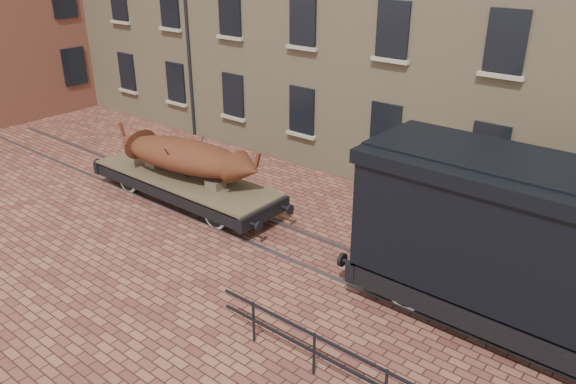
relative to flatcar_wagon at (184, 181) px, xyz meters
The scene contains 5 objects.
ground 3.55m from the flatcar_wagon, ahead, with size 90.00×90.00×0.00m, color brown.
rail_track 3.55m from the flatcar_wagon, ahead, with size 30.00×1.52×0.06m.
flatcar_wagon is the anchor object (origin of this frame).
iron_boat 0.94m from the flatcar_wagon, ahead, with size 5.66×2.22×1.40m.
goods_van 10.61m from the flatcar_wagon, ahead, with size 7.54×2.75×3.90m.
Camera 1 is at (9.69, -10.89, 7.93)m, focal length 35.00 mm.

